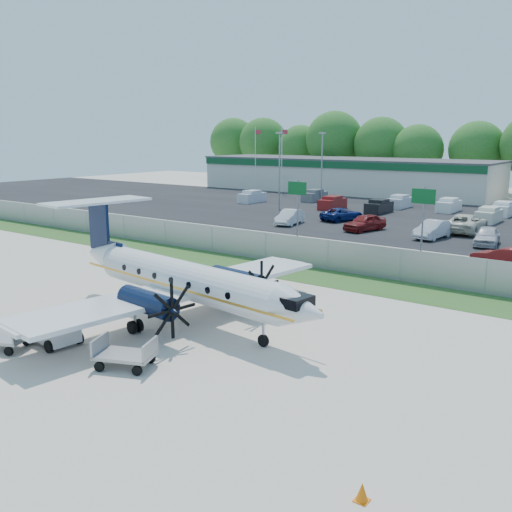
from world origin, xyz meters
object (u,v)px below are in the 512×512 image
Objects in this scene: aircraft at (183,279)px; baggage_cart_near at (2,337)px; baggage_cart_far at (125,354)px; pushback_tug at (55,331)px.

baggage_cart_near is (-3.38, -7.32, -1.50)m from aircraft.
baggage_cart_far reaches higher than baggage_cart_near.
aircraft reaches higher than baggage_cart_near.
baggage_cart_near is at bearing -128.01° from pushback_tug.
pushback_tug is at bearing -110.21° from aircraft.
aircraft is 7.37× the size of pushback_tug.
baggage_cart_far is (4.30, 0.08, -0.03)m from pushback_tug.
aircraft is 6.97× the size of baggage_cart_near.
pushback_tug is (-2.08, -5.66, -1.44)m from aircraft.
baggage_cart_far is at bearing -68.29° from aircraft.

